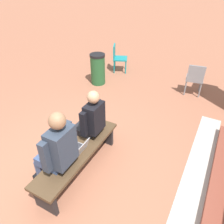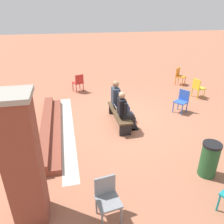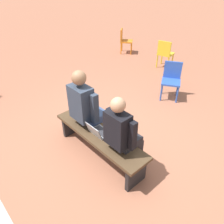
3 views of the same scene
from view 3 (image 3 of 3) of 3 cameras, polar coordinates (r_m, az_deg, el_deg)
name	(u,v)px [view 3 (image 3 of 3)]	position (r m, az deg, el deg)	size (l,w,h in m)	color
ground_plane	(103,144)	(3.93, -2.37, -8.32)	(60.00, 60.00, 0.00)	#9E6047
bench	(99,138)	(3.50, -3.34, -6.89)	(1.80, 0.44, 0.45)	#4C3823
person_student	(123,133)	(3.05, 2.83, -5.49)	(0.52, 0.65, 1.30)	#232328
person_adult	(87,107)	(3.54, -6.45, 1.27)	(0.58, 0.73, 1.40)	#384C75
laptop	(98,131)	(3.41, -3.66, -5.05)	(0.32, 0.29, 0.21)	#9EA0A5
plastic_chair_near_bench_right	(124,39)	(8.24, 3.28, 18.41)	(0.59, 0.59, 0.84)	orange
plastic_chair_foreground	(171,78)	(5.31, 15.27, 8.54)	(0.58, 0.58, 0.84)	#2D56B7
plastic_chair_near_bench_left	(165,52)	(7.03, 13.68, 14.88)	(0.51, 0.51, 0.84)	gold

